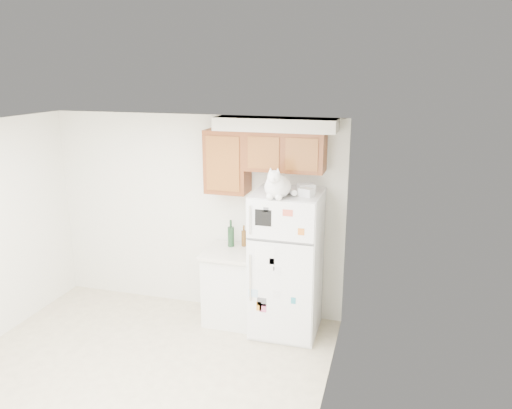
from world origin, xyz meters
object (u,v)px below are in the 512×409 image
at_px(base_counter, 232,285).
at_px(cat, 277,186).
at_px(storage_box_back, 306,188).
at_px(bottle_green, 231,233).
at_px(storage_box_front, 306,192).
at_px(bottle_amber, 244,236).
at_px(refrigerator, 286,264).

relative_size(base_counter, cat, 1.82).
distance_m(storage_box_back, bottle_green, 1.16).
distance_m(cat, storage_box_front, 0.34).
xyz_separation_m(bottle_green, bottle_amber, (0.15, 0.05, -0.04)).
height_order(refrigerator, cat, cat).
relative_size(base_counter, storage_box_back, 5.11).
bearing_deg(bottle_green, base_counter, -68.02).
bearing_deg(bottle_amber, cat, -44.00).
xyz_separation_m(refrigerator, bottle_amber, (-0.59, 0.26, 0.20)).
relative_size(storage_box_back, storage_box_front, 1.20).
bearing_deg(cat, bottle_green, 145.93).
relative_size(storage_box_back, bottle_amber, 0.68).
relative_size(refrigerator, base_counter, 1.85).
relative_size(refrigerator, bottle_green, 5.05).
bearing_deg(storage_box_back, bottle_green, 145.93).
bearing_deg(storage_box_front, bottle_green, -176.20).
height_order(cat, bottle_green, cat).
bearing_deg(refrigerator, storage_box_back, 11.57).
distance_m(refrigerator, bottle_amber, 0.68).
relative_size(base_counter, bottle_amber, 3.47).
bearing_deg(cat, refrigerator, 77.40).
bearing_deg(base_counter, cat, -27.78).
height_order(cat, bottle_amber, cat).
relative_size(cat, bottle_amber, 1.91).
relative_size(refrigerator, storage_box_back, 9.44).
bearing_deg(refrigerator, bottle_amber, 156.54).
height_order(bottle_green, bottle_amber, bottle_green).
xyz_separation_m(cat, storage_box_back, (0.26, 0.30, -0.08)).
distance_m(storage_box_back, bottle_amber, 1.08).
height_order(refrigerator, base_counter, refrigerator).
distance_m(refrigerator, cat, 1.02).
height_order(base_counter, cat, cat).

